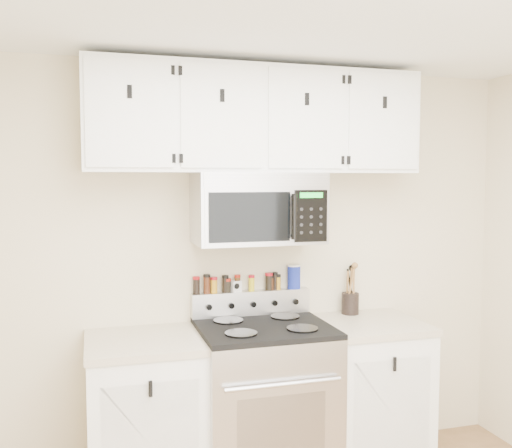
{
  "coord_description": "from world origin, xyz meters",
  "views": [
    {
      "loc": [
        -0.96,
        -1.7,
        1.8
      ],
      "look_at": [
        -0.04,
        1.45,
        1.54
      ],
      "focal_mm": 40.0,
      "sensor_mm": 36.0,
      "label": 1
    }
  ],
  "objects_px": {
    "range": "(264,402)",
    "salt_canister": "(294,277)",
    "utensil_crock": "(350,302)",
    "microwave": "(258,208)"
  },
  "relations": [
    {
      "from": "microwave",
      "to": "utensil_crock",
      "type": "xyz_separation_m",
      "value": [
        0.66,
        0.11,
        -0.63
      ]
    },
    {
      "from": "microwave",
      "to": "utensil_crock",
      "type": "distance_m",
      "value": 0.92
    },
    {
      "from": "utensil_crock",
      "to": "salt_canister",
      "type": "height_order",
      "value": "salt_canister"
    },
    {
      "from": "microwave",
      "to": "salt_canister",
      "type": "height_order",
      "value": "microwave"
    },
    {
      "from": "microwave",
      "to": "salt_canister",
      "type": "xyz_separation_m",
      "value": [
        0.29,
        0.16,
        -0.45
      ]
    },
    {
      "from": "range",
      "to": "salt_canister",
      "type": "distance_m",
      "value": 0.8
    },
    {
      "from": "utensil_crock",
      "to": "microwave",
      "type": "bearing_deg",
      "value": -170.95
    },
    {
      "from": "range",
      "to": "salt_canister",
      "type": "height_order",
      "value": "salt_canister"
    },
    {
      "from": "microwave",
      "to": "utensil_crock",
      "type": "bearing_deg",
      "value": 9.05
    },
    {
      "from": "range",
      "to": "microwave",
      "type": "height_order",
      "value": "microwave"
    }
  ]
}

